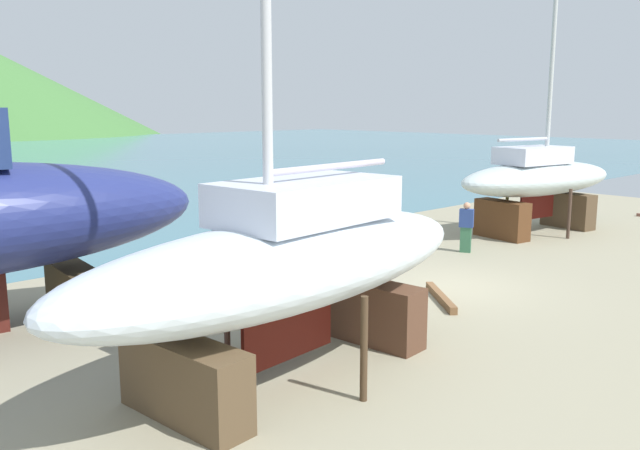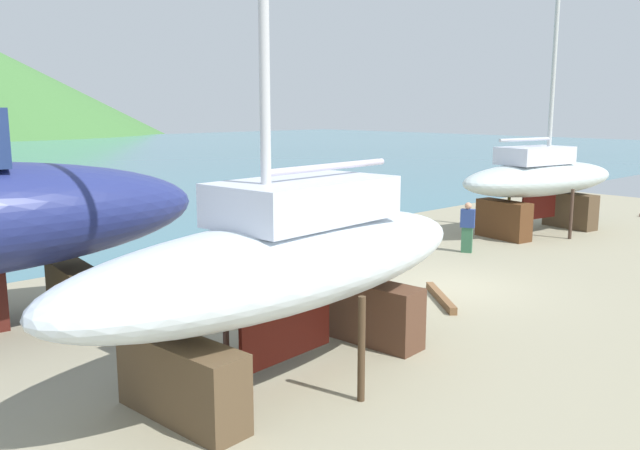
{
  "view_description": "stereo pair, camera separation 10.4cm",
  "coord_description": "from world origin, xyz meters",
  "px_view_note": "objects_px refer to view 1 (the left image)",
  "views": [
    {
      "loc": [
        -13.91,
        -9.66,
        4.61
      ],
      "look_at": [
        -3.05,
        1.77,
        1.78
      ],
      "focal_mm": 36.79,
      "sensor_mm": 36.0,
      "label": 1
    },
    {
      "loc": [
        -13.83,
        -9.73,
        4.61
      ],
      "look_at": [
        -3.05,
        1.77,
        1.78
      ],
      "focal_mm": 36.79,
      "sensor_mm": 36.0,
      "label": 2
    }
  ],
  "objects_px": {
    "barrel_rust_near": "(344,254)",
    "sailboat_mid_port": "(538,180)",
    "sailboat_small_center": "(290,261)",
    "worker": "(466,227)",
    "barrel_rust_far": "(579,209)"
  },
  "relations": [
    {
      "from": "sailboat_small_center",
      "to": "worker",
      "type": "bearing_deg",
      "value": -166.96
    },
    {
      "from": "worker",
      "to": "barrel_rust_far",
      "type": "bearing_deg",
      "value": -22.35
    },
    {
      "from": "sailboat_mid_port",
      "to": "sailboat_small_center",
      "type": "height_order",
      "value": "sailboat_small_center"
    },
    {
      "from": "sailboat_small_center",
      "to": "sailboat_mid_port",
      "type": "bearing_deg",
      "value": -171.94
    },
    {
      "from": "worker",
      "to": "barrel_rust_far",
      "type": "height_order",
      "value": "worker"
    },
    {
      "from": "barrel_rust_far",
      "to": "barrel_rust_near",
      "type": "bearing_deg",
      "value": 177.96
    },
    {
      "from": "sailboat_mid_port",
      "to": "barrel_rust_near",
      "type": "height_order",
      "value": "sailboat_mid_port"
    },
    {
      "from": "sailboat_small_center",
      "to": "barrel_rust_far",
      "type": "xyz_separation_m",
      "value": [
        20.12,
        4.22,
        -1.7
      ]
    },
    {
      "from": "barrel_rust_near",
      "to": "sailboat_mid_port",
      "type": "bearing_deg",
      "value": -6.72
    },
    {
      "from": "worker",
      "to": "barrel_rust_near",
      "type": "height_order",
      "value": "worker"
    },
    {
      "from": "barrel_rust_far",
      "to": "sailboat_small_center",
      "type": "bearing_deg",
      "value": -168.14
    },
    {
      "from": "sailboat_small_center",
      "to": "barrel_rust_near",
      "type": "bearing_deg",
      "value": -147.98
    },
    {
      "from": "sailboat_mid_port",
      "to": "worker",
      "type": "relative_size",
      "value": 6.83
    },
    {
      "from": "sailboat_small_center",
      "to": "worker",
      "type": "xyz_separation_m",
      "value": [
        10.52,
        3.5,
        -1.19
      ]
    },
    {
      "from": "worker",
      "to": "barrel_rust_far",
      "type": "xyz_separation_m",
      "value": [
        9.59,
        0.72,
        -0.52
      ]
    }
  ]
}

